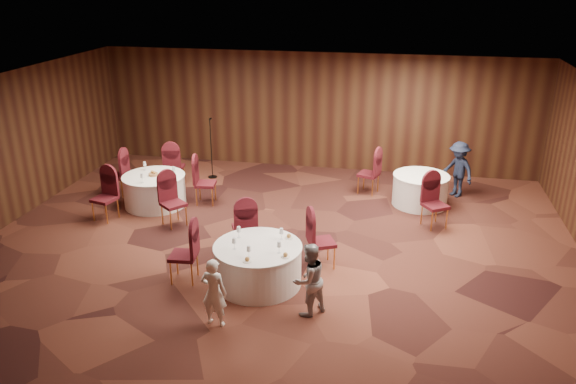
% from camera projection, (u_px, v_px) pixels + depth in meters
% --- Properties ---
extents(ground, '(12.00, 12.00, 0.00)m').
position_uv_depth(ground, '(276.00, 245.00, 11.40)').
color(ground, black).
rests_on(ground, ground).
extents(room_shell, '(12.00, 12.00, 12.00)m').
position_uv_depth(room_shell, '(276.00, 153.00, 10.68)').
color(room_shell, silver).
rests_on(room_shell, ground).
extents(table_main, '(1.56, 1.56, 0.74)m').
position_uv_depth(table_main, '(258.00, 265.00, 9.88)').
color(table_main, white).
rests_on(table_main, ground).
extents(table_left, '(1.46, 1.46, 0.74)m').
position_uv_depth(table_left, '(155.00, 190.00, 13.22)').
color(table_left, white).
rests_on(table_left, ground).
extents(table_right, '(1.31, 1.31, 0.74)m').
position_uv_depth(table_right, '(420.00, 190.00, 13.25)').
color(table_right, white).
rests_on(table_right, ground).
extents(chairs_main, '(2.96, 1.94, 1.00)m').
position_uv_depth(chairs_main, '(251.00, 241.00, 10.46)').
color(chairs_main, '#3D0D0C').
rests_on(chairs_main, ground).
extents(chairs_left, '(2.88, 2.99, 1.00)m').
position_uv_depth(chairs_left, '(155.00, 185.00, 13.21)').
color(chairs_left, '#3D0D0C').
rests_on(chairs_left, ground).
extents(chairs_right, '(2.22, 2.41, 1.00)m').
position_uv_depth(chairs_right, '(400.00, 188.00, 12.98)').
color(chairs_right, '#3D0D0C').
rests_on(chairs_right, ground).
extents(tabletop_main, '(1.08, 1.14, 0.22)m').
position_uv_depth(tabletop_main, '(264.00, 244.00, 9.60)').
color(tabletop_main, silver).
rests_on(tabletop_main, table_main).
extents(tabletop_left, '(0.90, 0.86, 0.22)m').
position_uv_depth(tabletop_left, '(153.00, 172.00, 13.05)').
color(tabletop_left, silver).
rests_on(tabletop_left, table_left).
extents(tabletop_right, '(0.08, 0.08, 0.22)m').
position_uv_depth(tabletop_right, '(430.00, 173.00, 12.79)').
color(tabletop_right, silver).
rests_on(tabletop_right, table_right).
extents(mic_stand, '(0.24, 0.24, 1.63)m').
position_uv_depth(mic_stand, '(212.00, 160.00, 14.97)').
color(mic_stand, black).
rests_on(mic_stand, ground).
extents(woman_a, '(0.45, 0.32, 1.15)m').
position_uv_depth(woman_a, '(214.00, 292.00, 8.65)').
color(woman_a, white).
rests_on(woman_a, ground).
extents(woman_b, '(0.75, 0.76, 1.24)m').
position_uv_depth(woman_b, '(309.00, 280.00, 8.92)').
color(woman_b, '#A2A2A6').
rests_on(woman_b, ground).
extents(man_c, '(0.98, 1.01, 1.38)m').
position_uv_depth(man_c, '(458.00, 169.00, 13.65)').
color(man_c, black).
rests_on(man_c, ground).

